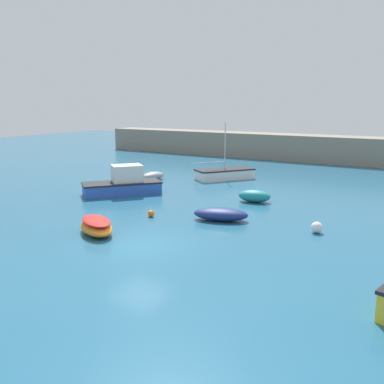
# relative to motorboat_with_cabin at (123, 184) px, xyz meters

# --- Properties ---
(ground_plane) EXTENTS (120.00, 120.00, 0.20)m
(ground_plane) POSITION_rel_motorboat_with_cabin_xyz_m (7.80, -8.17, -0.83)
(ground_plane) COLOR #235B7A
(harbor_breakwater) EXTENTS (56.91, 3.66, 2.84)m
(harbor_breakwater) POSITION_rel_motorboat_with_cabin_xyz_m (7.80, 24.51, 0.68)
(harbor_breakwater) COLOR gray
(harbor_breakwater) RESTS_ON ground_plane
(motorboat_with_cabin) EXTENTS (4.99, 5.49, 2.07)m
(motorboat_with_cabin) POSITION_rel_motorboat_with_cabin_xyz_m (0.00, 0.00, 0.00)
(motorboat_with_cabin) COLOR #2D56B7
(motorboat_with_cabin) RESTS_ON ground_plane
(sailboat_short_mast) EXTENTS (4.41, 5.12, 4.72)m
(sailboat_short_mast) POSITION_rel_motorboat_with_cabin_xyz_m (3.36, 9.11, -0.28)
(sailboat_short_mast) COLOR white
(sailboat_short_mast) RESTS_ON ground_plane
(fishing_dinghy_green) EXTENTS (1.57, 2.38, 0.67)m
(fishing_dinghy_green) POSITION_rel_motorboat_with_cabin_xyz_m (-1.62, 5.68, -0.40)
(fishing_dinghy_green) COLOR gray
(fishing_dinghy_green) RESTS_ON ground_plane
(dinghy_near_pier) EXTENTS (2.28, 1.52, 0.80)m
(dinghy_near_pier) POSITION_rel_motorboat_with_cabin_xyz_m (8.91, 2.52, -0.34)
(dinghy_near_pier) COLOR teal
(dinghy_near_pier) RESTS_ON ground_plane
(rowboat_white_midwater) EXTENTS (3.29, 2.24, 0.69)m
(rowboat_white_midwater) POSITION_rel_motorboat_with_cabin_xyz_m (9.09, -2.56, -0.39)
(rowboat_white_midwater) COLOR navy
(rowboat_white_midwater) RESTS_ON ground_plane
(rowboat_with_red_cover) EXTENTS (3.13, 2.63, 0.78)m
(rowboat_with_red_cover) POSITION_rel_motorboat_with_cabin_xyz_m (4.96, -7.93, -0.34)
(rowboat_with_red_cover) COLOR orange
(rowboat_with_red_cover) RESTS_ON ground_plane
(mooring_buoy_white) EXTENTS (0.57, 0.57, 0.57)m
(mooring_buoy_white) POSITION_rel_motorboat_with_cabin_xyz_m (14.25, -2.14, -0.45)
(mooring_buoy_white) COLOR white
(mooring_buoy_white) RESTS_ON ground_plane
(mooring_buoy_orange) EXTENTS (0.38, 0.38, 0.38)m
(mooring_buoy_orange) POSITION_rel_motorboat_with_cabin_xyz_m (5.34, -3.95, -0.55)
(mooring_buoy_orange) COLOR orange
(mooring_buoy_orange) RESTS_ON ground_plane
(mooring_buoy_yellow) EXTENTS (0.46, 0.46, 0.46)m
(mooring_buoy_yellow) POSITION_rel_motorboat_with_cabin_xyz_m (-4.77, 7.80, -0.50)
(mooring_buoy_yellow) COLOR yellow
(mooring_buoy_yellow) RESTS_ON ground_plane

